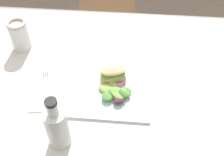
# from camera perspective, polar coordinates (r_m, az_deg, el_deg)

# --- Properties ---
(ground_plane) EXTENTS (7.87, 7.87, 0.00)m
(ground_plane) POSITION_cam_1_polar(r_m,az_deg,el_deg) (1.79, 2.90, -13.23)
(ground_plane) COLOR #7A6B5B
(dining_table) EXTENTS (1.21, 0.85, 0.74)m
(dining_table) POSITION_cam_1_polar(r_m,az_deg,el_deg) (1.23, -2.93, -2.63)
(dining_table) COLOR #BCB7AD
(dining_table) RESTS_ON ground
(chair_wooden_far) EXTENTS (0.44, 0.44, 0.87)m
(chair_wooden_far) POSITION_cam_1_polar(r_m,az_deg,el_deg) (2.07, -1.03, 15.05)
(chair_wooden_far) COLOR #8E6642
(chair_wooden_far) RESTS_ON ground
(plate_lunch) EXTENTS (0.30, 0.30, 0.01)m
(plate_lunch) POSITION_cam_1_polar(r_m,az_deg,el_deg) (1.06, -0.19, -2.13)
(plate_lunch) COLOR silver
(plate_lunch) RESTS_ON dining_table
(sandwich_half_front) EXTENTS (0.11, 0.08, 0.06)m
(sandwich_half_front) POSITION_cam_1_polar(r_m,az_deg,el_deg) (1.07, 0.23, 0.89)
(sandwich_half_front) COLOR #DBB270
(sandwich_half_front) RESTS_ON plate_lunch
(salad_mixed_greens) EXTENTS (0.14, 0.13, 0.03)m
(salad_mixed_greens) POSITION_cam_1_polar(r_m,az_deg,el_deg) (1.02, 1.00, -2.97)
(salad_mixed_greens) COLOR #6B9E47
(salad_mixed_greens) RESTS_ON plate_lunch
(napkin_folded) EXTENTS (0.13, 0.22, 0.00)m
(napkin_folded) POSITION_cam_1_polar(r_m,az_deg,el_deg) (1.09, -13.62, -2.35)
(napkin_folded) COLOR white
(napkin_folded) RESTS_ON dining_table
(fork_on_napkin) EXTENTS (0.06, 0.18, 0.00)m
(fork_on_napkin) POSITION_cam_1_polar(r_m,az_deg,el_deg) (1.10, -13.62, -1.55)
(fork_on_napkin) COLOR silver
(fork_on_napkin) RESTS_ON napkin_folded
(bottle_cold_brew) EXTENTS (0.07, 0.07, 0.21)m
(bottle_cold_brew) POSITION_cam_1_polar(r_m,az_deg,el_deg) (0.89, -11.18, -10.26)
(bottle_cold_brew) COLOR black
(bottle_cold_brew) RESTS_ON dining_table
(mason_jar_iced_tea) EXTENTS (0.08, 0.08, 0.14)m
(mason_jar_iced_tea) POSITION_cam_1_polar(r_m,az_deg,el_deg) (1.27, -18.52, 8.12)
(mason_jar_iced_tea) COLOR #995623
(mason_jar_iced_tea) RESTS_ON dining_table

